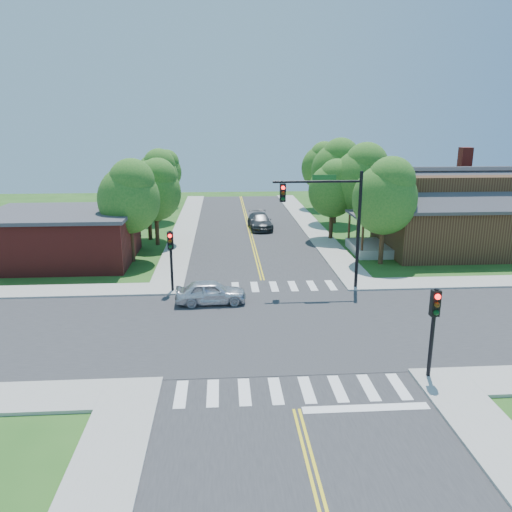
{
  "coord_description": "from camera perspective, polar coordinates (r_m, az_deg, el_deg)",
  "views": [
    {
      "loc": [
        -2.51,
        -23.13,
        9.98
      ],
      "look_at": [
        -0.56,
        5.57,
        2.2
      ],
      "focal_mm": 35.0,
      "sensor_mm": 36.0,
      "label": 1
    }
  ],
  "objects": [
    {
      "name": "crosswalk_north",
      "position": [
        31.07,
        0.96,
        -3.52
      ],
      "size": [
        8.85,
        2.0,
        0.01
      ],
      "color": "white",
      "rests_on": "ground"
    },
    {
      "name": "house_ne",
      "position": [
        41.84,
        21.16,
        4.96
      ],
      "size": [
        13.05,
        8.8,
        7.11
      ],
      "color": "#351D12",
      "rests_on": "ground"
    },
    {
      "name": "centerline",
      "position": [
        25.3,
        2.14,
        -8.0
      ],
      "size": [
        0.3,
        90.0,
        0.01
      ],
      "color": "yellow",
      "rests_on": "ground"
    },
    {
      "name": "tree_w_c",
      "position": [
        51.9,
        -11.19,
        9.18
      ],
      "size": [
        4.36,
        4.14,
        7.41
      ],
      "color": "#382314",
      "rests_on": "ground"
    },
    {
      "name": "tree_e_b",
      "position": [
        43.23,
        12.06,
        8.83
      ],
      "size": [
        4.92,
        4.67,
        8.37
      ],
      "color": "#382314",
      "rests_on": "ground"
    },
    {
      "name": "stop_bar",
      "position": [
        19.13,
        12.44,
        -16.71
      ],
      "size": [
        4.6,
        0.45,
        0.09
      ],
      "primitive_type": "cube",
      "color": "white",
      "rests_on": "ground"
    },
    {
      "name": "tree_e_d",
      "position": [
        59.22,
        7.55,
        10.29
      ],
      "size": [
        4.59,
        4.36,
        7.81
      ],
      "color": "#382314",
      "rests_on": "ground"
    },
    {
      "name": "tree_house",
      "position": [
        43.25,
        8.86,
        7.78
      ],
      "size": [
        4.12,
        3.91,
        7.0
      ],
      "color": "#382314",
      "rests_on": "ground"
    },
    {
      "name": "car_dgrey",
      "position": [
        47.71,
        0.46,
        3.95
      ],
      "size": [
        2.61,
        5.23,
        1.45
      ],
      "primitive_type": "imported",
      "rotation": [
        0.0,
        0.0,
        0.06
      ],
      "color": "#313437",
      "rests_on": "ground"
    },
    {
      "name": "ground",
      "position": [
        25.32,
        2.14,
        -8.1
      ],
      "size": [
        100.0,
        100.0,
        0.0
      ],
      "primitive_type": "plane",
      "color": "#245119",
      "rests_on": "ground"
    },
    {
      "name": "tree_e_a",
      "position": [
        36.24,
        14.67,
        6.83
      ],
      "size": [
        4.54,
        4.31,
        7.71
      ],
      "color": "#382314",
      "rests_on": "ground"
    },
    {
      "name": "signal_pole_nw",
      "position": [
        29.78,
        -9.72,
        0.69
      ],
      "size": [
        0.34,
        0.42,
        3.8
      ],
      "color": "black",
      "rests_on": "ground"
    },
    {
      "name": "sidewalk_nw",
      "position": [
        42.33,
        -22.08,
        0.46
      ],
      "size": [
        40.0,
        40.0,
        0.14
      ],
      "color": "#9E9B93",
      "rests_on": "ground"
    },
    {
      "name": "tree_e_c",
      "position": [
        50.49,
        9.29,
        9.92
      ],
      "size": [
        5.0,
        4.75,
        8.49
      ],
      "color": "#382314",
      "rests_on": "ground"
    },
    {
      "name": "signal_mast_ne",
      "position": [
        29.87,
        8.63,
        5.07
      ],
      "size": [
        5.3,
        0.42,
        7.2
      ],
      "color": "black",
      "rests_on": "ground"
    },
    {
      "name": "intersection_patch",
      "position": [
        25.32,
        2.14,
        -8.1
      ],
      "size": [
        10.2,
        10.2,
        0.06
      ],
      "primitive_type": "cube",
      "color": "#2D2D30",
      "rests_on": "ground"
    },
    {
      "name": "tree_w_b",
      "position": [
        43.75,
        -12.18,
        7.6
      ],
      "size": [
        4.04,
        3.84,
        6.87
      ],
      "color": "#382314",
      "rests_on": "ground"
    },
    {
      "name": "crosswalk_south",
      "position": [
        19.79,
        4.07,
        -15.04
      ],
      "size": [
        8.85,
        2.0,
        0.01
      ],
      "color": "white",
      "rests_on": "ground"
    },
    {
      "name": "tree_w_d",
      "position": [
        61.0,
        -10.34,
        9.7
      ],
      "size": [
        4.01,
        3.81,
        6.82
      ],
      "color": "#382314",
      "rests_on": "ground"
    },
    {
      "name": "tree_bldg",
      "position": [
        41.68,
        -11.38,
        7.57
      ],
      "size": [
        4.23,
        4.02,
        7.19
      ],
      "color": "#382314",
      "rests_on": "ground"
    },
    {
      "name": "tree_w_a",
      "position": [
        36.86,
        -14.23,
        6.79
      ],
      "size": [
        4.42,
        4.2,
        7.52
      ],
      "color": "#382314",
      "rests_on": "ground"
    },
    {
      "name": "building_nw",
      "position": [
        39.01,
        -21.24,
        2.11
      ],
      "size": [
        10.4,
        8.4,
        3.73
      ],
      "color": "maroon",
      "rests_on": "ground"
    },
    {
      "name": "sidewalk_ne",
      "position": [
        44.17,
        20.75,
        1.17
      ],
      "size": [
        40.0,
        40.0,
        0.14
      ],
      "color": "#9E9B93",
      "rests_on": "ground"
    },
    {
      "name": "road_ns",
      "position": [
        25.31,
        2.14,
        -8.05
      ],
      "size": [
        10.0,
        90.0,
        0.04
      ],
      "primitive_type": "cube",
      "color": "#2D2D30",
      "rests_on": "ground"
    },
    {
      "name": "signal_pole_se",
      "position": [
        20.63,
        19.69,
        -6.57
      ],
      "size": [
        0.34,
        0.42,
        3.8
      ],
      "color": "black",
      "rests_on": "ground"
    },
    {
      "name": "road_ew",
      "position": [
        25.31,
        2.14,
        -8.04
      ],
      "size": [
        90.0,
        10.0,
        0.04
      ],
      "primitive_type": "cube",
      "color": "#2D2D30",
      "rests_on": "ground"
    },
    {
      "name": "car_silver",
      "position": [
        28.22,
        -5.2,
        -4.19
      ],
      "size": [
        1.94,
        4.1,
        1.35
      ],
      "primitive_type": "imported",
      "rotation": [
        0.0,
        0.0,
        1.61
      ],
      "color": "silver",
      "rests_on": "ground"
    }
  ]
}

